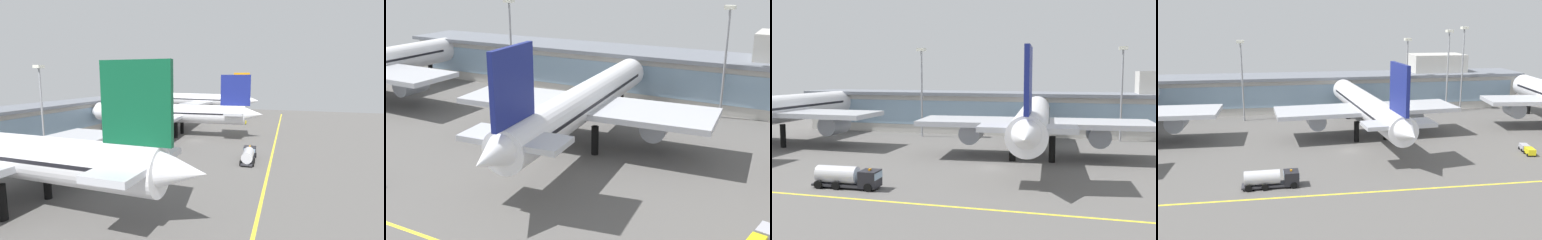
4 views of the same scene
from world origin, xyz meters
TOP-DOWN VIEW (x-y plane):
  - ground_plane at (0.00, 0.00)m, footprint 180.00×180.00m
  - taxiway_centreline_stripe at (0.00, -22.00)m, footprint 144.00×0.50m
  - terminal_building at (2.15, 42.13)m, footprint 115.64×14.00m
  - airliner_near_right at (5.53, 10.02)m, footprint 41.32×56.87m
  - fuel_tanker_truck at (-15.30, -17.46)m, footprint 9.14×3.24m
  - baggage_tug_near at (34.64, -7.24)m, footprint 2.69×5.78m
  - apron_light_mast_west at (21.83, 34.74)m, footprint 1.80×1.80m
  - apron_light_mast_centre at (37.99, 34.33)m, footprint 1.80×1.80m
  - apron_light_mast_east at (32.80, 32.23)m, footprint 1.80×1.80m
  - apron_light_mast_far_east at (-22.94, 30.46)m, footprint 1.80×1.80m

SIDE VIEW (x-z plane):
  - ground_plane at x=0.00m, z-range 0.00..0.00m
  - taxiway_centreline_stripe at x=0.00m, z-range 0.00..0.01m
  - baggage_tug_near at x=34.64m, z-range 0.09..1.49m
  - fuel_tanker_truck at x=-15.30m, z-range 0.06..2.96m
  - terminal_building at x=2.15m, z-range -2.07..13.31m
  - airliner_near_right at x=5.53m, z-range -2.51..16.12m
  - apron_light_mast_west at x=21.83m, z-range 3.47..24.14m
  - apron_light_mast_far_east at x=-22.94m, z-range 3.47..24.18m
  - apron_light_mast_east at x=32.80m, z-range 3.61..26.58m
  - apron_light_mast_centre at x=37.99m, z-range 3.65..27.39m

